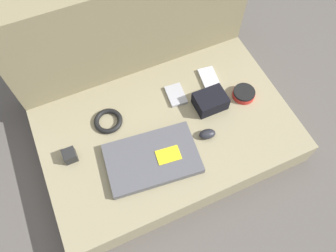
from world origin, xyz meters
name	(u,v)px	position (x,y,z in m)	size (l,w,h in m)	color
ground_plane	(168,143)	(0.00, 0.00, 0.00)	(8.00, 8.00, 0.00)	#4C4742
couch_seat	(168,136)	(0.00, 0.00, 0.07)	(1.01, 0.63, 0.14)	#847A5B
couch_backrest	(128,32)	(0.00, 0.42, 0.29)	(1.01, 0.20, 0.57)	#756B4C
laptop	(152,159)	(-0.11, -0.10, 0.15)	(0.37, 0.25, 0.03)	#47474C
computer_mouse	(207,134)	(0.13, -0.09, 0.16)	(0.07, 0.05, 0.03)	black
speaker_puck	(244,94)	(0.36, 0.01, 0.15)	(0.09, 0.09, 0.03)	red
phone_silver	(176,95)	(0.10, 0.13, 0.15)	(0.08, 0.11, 0.01)	#99999E
phone_black	(209,78)	(0.26, 0.15, 0.15)	(0.08, 0.12, 0.01)	#B7B7BC
camera_pouch	(210,101)	(0.20, 0.03, 0.17)	(0.13, 0.10, 0.06)	black
charger_brick	(70,156)	(-0.39, 0.03, 0.16)	(0.05, 0.05, 0.05)	black
cable_coil	(108,121)	(-0.21, 0.12, 0.15)	(0.12, 0.12, 0.02)	black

